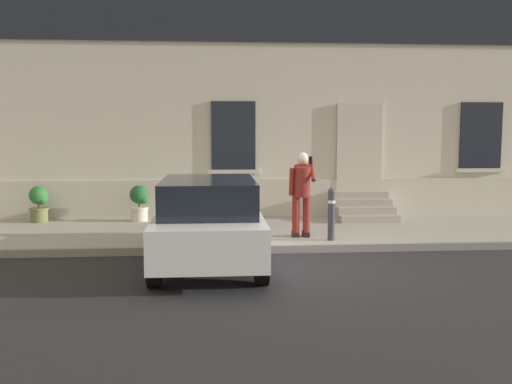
{
  "coord_description": "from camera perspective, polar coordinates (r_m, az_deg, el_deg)",
  "views": [
    {
      "loc": [
        -1.57,
        -9.45,
        2.3
      ],
      "look_at": [
        -0.7,
        1.6,
        1.1
      ],
      "focal_mm": 39.26,
      "sensor_mm": 36.0,
      "label": 1
    }
  ],
  "objects": [
    {
      "name": "bollard_near_person",
      "position": [
        11.16,
        7.69,
        -2.05
      ],
      "size": [
        0.15,
        0.15,
        1.04
      ],
      "color": "#333338",
      "rests_on": "sidewalk"
    },
    {
      "name": "entrance_stoop",
      "position": [
        14.2,
        10.8,
        -1.66
      ],
      "size": [
        1.43,
        1.28,
        0.64
      ],
      "color": "#9E998E",
      "rests_on": "sidewalk"
    },
    {
      "name": "hatchback_car_white",
      "position": [
        9.69,
        -4.84,
        -2.81
      ],
      "size": [
        1.8,
        4.07,
        1.5
      ],
      "color": "white",
      "rests_on": "ground"
    },
    {
      "name": "building_facade",
      "position": [
        14.89,
        1.65,
        11.67
      ],
      "size": [
        24.0,
        1.52,
        7.5
      ],
      "color": "beige",
      "rests_on": "ground"
    },
    {
      "name": "sidewalk",
      "position": [
        12.55,
        2.79,
        -4.04
      ],
      "size": [
        24.0,
        3.6,
        0.15
      ],
      "primitive_type": "cube",
      "color": "#99968E",
      "rests_on": "ground"
    },
    {
      "name": "planter_olive",
      "position": [
        14.3,
        -21.23,
        -1.05
      ],
      "size": [
        0.44,
        0.44,
        0.86
      ],
      "color": "#606B38",
      "rests_on": "sidewalk"
    },
    {
      "name": "person_on_phone",
      "position": [
        11.33,
        4.68,
        0.32
      ],
      "size": [
        0.51,
        0.52,
        1.74
      ],
      "rotation": [
        0.0,
        0.0,
        -0.06
      ],
      "color": "maroon",
      "rests_on": "sidewalk"
    },
    {
      "name": "ground_plane",
      "position": [
        9.85,
        4.85,
        -7.34
      ],
      "size": [
        80.0,
        80.0,
        0.0
      ],
      "primitive_type": "plane",
      "color": "#232326"
    },
    {
      "name": "curb_edge",
      "position": [
        10.74,
        4.04,
        -5.79
      ],
      "size": [
        24.0,
        0.12,
        0.15
      ],
      "primitive_type": "cube",
      "color": "gray",
      "rests_on": "ground"
    },
    {
      "name": "planter_cream",
      "position": [
        13.77,
        -11.8,
        -1.03
      ],
      "size": [
        0.44,
        0.44,
        0.86
      ],
      "color": "beige",
      "rests_on": "sidewalk"
    }
  ]
}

